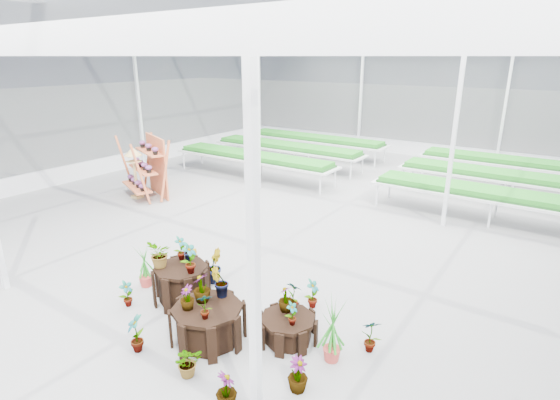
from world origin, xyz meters
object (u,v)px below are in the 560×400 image
Objects in this scene: plinth_mid at (208,324)px; plinth_low at (288,329)px; plinth_tall at (182,284)px; bird_table at (135,173)px; shelf_rack at (144,167)px.

plinth_mid is 1.22m from plinth_low.
bird_table is at bearing 148.46° from plinth_tall.
bird_table is (-0.16, -0.25, -0.14)m from shelf_rack.
plinth_mid reaches higher than plinth_low.
plinth_mid is 0.60× the size of shelf_rack.
plinth_low is 8.50m from shelf_rack.
plinth_tall is 0.87× the size of plinth_mid.
bird_table reaches higher than plinth_tall.
plinth_mid is 0.71× the size of bird_table.
plinth_tall is at bearing 153.43° from plinth_mid.
plinth_mid is at bearing -10.49° from shelf_rack.
shelf_rack reaches higher than plinth_low.
shelf_rack reaches higher than plinth_tall.
plinth_tall is 1.10× the size of plinth_low.
plinth_low is 0.56× the size of bird_table.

